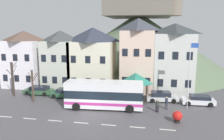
# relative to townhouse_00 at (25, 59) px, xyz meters

# --- Properties ---
(ground_plane) EXTENTS (40.00, 60.00, 0.07)m
(ground_plane) POSITION_rel_townhouse_00_xyz_m (14.83, -11.87, -4.87)
(ground_plane) COLOR #504E53
(townhouse_00) EXTENTS (6.32, 5.81, 9.69)m
(townhouse_00) POSITION_rel_townhouse_00_xyz_m (0.00, 0.00, 0.00)
(townhouse_00) COLOR white
(townhouse_00) RESTS_ON ground_plane
(townhouse_01) EXTENTS (5.17, 5.94, 9.74)m
(townhouse_01) POSITION_rel_townhouse_00_xyz_m (6.74, 0.07, 0.03)
(townhouse_01) COLOR beige
(townhouse_01) RESTS_ON ground_plane
(townhouse_02) EXTENTS (6.99, 6.03, 10.22)m
(townhouse_02) POSITION_rel_townhouse_00_xyz_m (12.33, 0.11, 0.27)
(townhouse_02) COLOR silver
(townhouse_02) RESTS_ON ground_plane
(townhouse_03) EXTENTS (5.08, 5.35, 11.61)m
(townhouse_03) POSITION_rel_townhouse_00_xyz_m (19.73, -0.23, 0.96)
(townhouse_03) COLOR beige
(townhouse_03) RESTS_ON ground_plane
(townhouse_04) EXTENTS (5.83, 5.35, 10.79)m
(townhouse_04) POSITION_rel_townhouse_00_xyz_m (25.23, -0.23, 0.55)
(townhouse_04) COLOR silver
(townhouse_04) RESTS_ON ground_plane
(hilltop_castle) EXTENTS (42.66, 42.66, 22.27)m
(hilltop_castle) POSITION_rel_townhouse_00_xyz_m (18.44, 18.71, 2.65)
(hilltop_castle) COLOR #5A6C51
(hilltop_castle) RESTS_ON ground_plane
(transit_bus) EXTENTS (9.82, 3.29, 3.45)m
(transit_bus) POSITION_rel_townhouse_00_xyz_m (16.27, -9.01, -3.11)
(transit_bus) COLOR white
(transit_bus) RESTS_ON ground_plane
(bus_shelter) EXTENTS (3.60, 3.60, 3.91)m
(bus_shelter) POSITION_rel_townhouse_00_xyz_m (19.84, -4.77, -1.71)
(bus_shelter) COLOR #473D33
(bus_shelter) RESTS_ON ground_plane
(parked_car_00) EXTENTS (4.37, 1.98, 1.28)m
(parked_car_00) POSITION_rel_townhouse_00_xyz_m (4.96, -4.79, -4.21)
(parked_car_00) COLOR #315838
(parked_car_00) RESTS_ON ground_plane
(parked_car_01) EXTENTS (4.50, 2.28, 1.36)m
(parked_car_01) POSITION_rel_townhouse_00_xyz_m (23.49, -4.76, -4.18)
(parked_car_01) COLOR silver
(parked_car_01) RESTS_ON ground_plane
(parked_car_02) EXTENTS (4.23, 2.10, 1.25)m
(parked_car_02) POSITION_rel_townhouse_00_xyz_m (28.24, -5.23, -4.22)
(parked_car_02) COLOR silver
(parked_car_02) RESTS_ON ground_plane
(parked_car_03) EXTENTS (3.89, 1.93, 1.33)m
(parked_car_03) POSITION_rel_townhouse_00_xyz_m (9.52, -5.64, -4.19)
(parked_car_03) COLOR #2A5539
(parked_car_03) RESTS_ON ground_plane
(pedestrian_00) EXTENTS (0.36, 0.36, 1.62)m
(pedestrian_00) POSITION_rel_townhouse_00_xyz_m (23.97, -7.90, -3.90)
(pedestrian_00) COLOR #2D2D38
(pedestrian_00) RESTS_ON ground_plane
(pedestrian_01) EXTENTS (0.38, 0.35, 1.59)m
(pedestrian_01) POSITION_rel_townhouse_00_xyz_m (22.83, -9.14, -3.96)
(pedestrian_01) COLOR black
(pedestrian_01) RESTS_ON ground_plane
(pedestrian_02) EXTENTS (0.35, 0.32, 1.59)m
(pedestrian_02) POSITION_rel_townhouse_00_xyz_m (20.72, -7.27, -3.98)
(pedestrian_02) COLOR black
(pedestrian_02) RESTS_ON ground_plane
(public_bench) EXTENTS (1.80, 0.48, 0.87)m
(public_bench) POSITION_rel_townhouse_00_xyz_m (17.91, -2.73, -4.37)
(public_bench) COLOR #33473D
(public_bench) RESTS_ON ground_plane
(flagpole) EXTENTS (0.95, 0.10, 8.30)m
(flagpole) POSITION_rel_townhouse_00_xyz_m (26.60, -7.28, -0.11)
(flagpole) COLOR silver
(flagpole) RESTS_ON ground_plane
(harbour_buoy) EXTENTS (1.04, 1.04, 1.29)m
(harbour_buoy) POSITION_rel_townhouse_00_xyz_m (24.92, -11.91, -4.12)
(harbour_buoy) COLOR black
(harbour_buoy) RESTS_ON ground_plane
(bare_tree_00) EXTENTS (0.99, 1.68, 4.47)m
(bare_tree_00) POSITION_rel_townhouse_00_xyz_m (6.13, -8.37, -2.47)
(bare_tree_00) COLOR #47382D
(bare_tree_00) RESTS_ON ground_plane
(bare_tree_02) EXTENTS (1.43, 1.15, 5.12)m
(bare_tree_02) POSITION_rel_townhouse_00_xyz_m (1.69, -6.33, -2.22)
(bare_tree_02) COLOR #382D28
(bare_tree_02) RESTS_ON ground_plane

